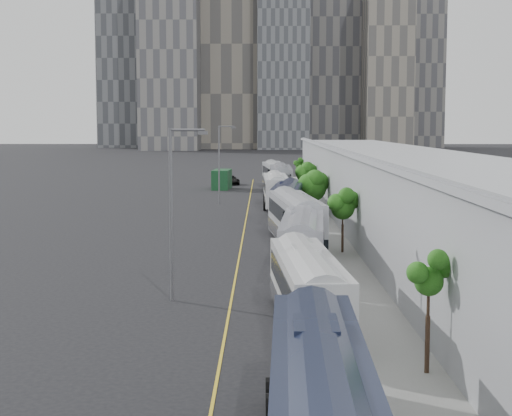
{
  "coord_description": "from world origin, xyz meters",
  "views": [
    {
      "loc": [
        0.18,
        0.26,
        9.23
      ],
      "look_at": [
        -0.35,
        59.5,
        3.0
      ],
      "focal_mm": 55.0,
      "sensor_mm": 36.0,
      "label": 1
    }
  ],
  "objects_px": {
    "bus_4": "(295,223)",
    "street_lamp_far": "(221,159)",
    "shipping_container": "(222,179)",
    "suv": "(231,180)",
    "bus_1": "(319,414)",
    "bus_5": "(287,204)",
    "bus_8": "(275,177)",
    "street_lamp_near": "(174,202)",
    "bus_2": "(307,296)",
    "bus_6": "(276,193)",
    "bus_3": "(303,247)",
    "bus_7": "(281,182)"
  },
  "relations": [
    {
      "from": "bus_4",
      "to": "street_lamp_far",
      "type": "relative_size",
      "value": 1.51
    },
    {
      "from": "shipping_container",
      "to": "suv",
      "type": "height_order",
      "value": "shipping_container"
    },
    {
      "from": "bus_1",
      "to": "bus_5",
      "type": "distance_m",
      "value": 56.01
    },
    {
      "from": "bus_8",
      "to": "suv",
      "type": "relative_size",
      "value": 2.68
    },
    {
      "from": "street_lamp_near",
      "to": "bus_2",
      "type": "bearing_deg",
      "value": -40.63
    },
    {
      "from": "bus_2",
      "to": "bus_6",
      "type": "relative_size",
      "value": 0.96
    },
    {
      "from": "street_lamp_near",
      "to": "suv",
      "type": "xyz_separation_m",
      "value": [
        -0.46,
        82.22,
        -4.54
      ]
    },
    {
      "from": "bus_3",
      "to": "bus_7",
      "type": "xyz_separation_m",
      "value": [
        -0.14,
        55.83,
        0.13
      ]
    },
    {
      "from": "bus_1",
      "to": "bus_7",
      "type": "distance_m",
      "value": 84.66
    },
    {
      "from": "bus_3",
      "to": "bus_4",
      "type": "xyz_separation_m",
      "value": [
        -0.01,
        11.35,
        0.11
      ]
    },
    {
      "from": "street_lamp_far",
      "to": "shipping_container",
      "type": "relative_size",
      "value": 1.58
    },
    {
      "from": "bus_1",
      "to": "suv",
      "type": "relative_size",
      "value": 2.5
    },
    {
      "from": "bus_3",
      "to": "bus_7",
      "type": "height_order",
      "value": "bus_7"
    },
    {
      "from": "street_lamp_near",
      "to": "suv",
      "type": "distance_m",
      "value": 82.34
    },
    {
      "from": "bus_1",
      "to": "bus_4",
      "type": "distance_m",
      "value": 40.18
    },
    {
      "from": "bus_5",
      "to": "shipping_container",
      "type": "distance_m",
      "value": 38.92
    },
    {
      "from": "bus_8",
      "to": "bus_3",
      "type": "bearing_deg",
      "value": -94.19
    },
    {
      "from": "suv",
      "to": "shipping_container",
      "type": "bearing_deg",
      "value": -106.63
    },
    {
      "from": "bus_3",
      "to": "bus_4",
      "type": "distance_m",
      "value": 11.35
    },
    {
      "from": "bus_1",
      "to": "bus_7",
      "type": "relative_size",
      "value": 0.92
    },
    {
      "from": "street_lamp_far",
      "to": "bus_8",
      "type": "bearing_deg",
      "value": 73.96
    },
    {
      "from": "bus_1",
      "to": "bus_3",
      "type": "height_order",
      "value": "bus_3"
    },
    {
      "from": "shipping_container",
      "to": "bus_3",
      "type": "bearing_deg",
      "value": -78.49
    },
    {
      "from": "bus_2",
      "to": "bus_3",
      "type": "xyz_separation_m",
      "value": [
        0.5,
        14.03,
        0.07
      ]
    },
    {
      "from": "bus_7",
      "to": "suv",
      "type": "distance_m",
      "value": 19.57
    },
    {
      "from": "street_lamp_far",
      "to": "suv",
      "type": "relative_size",
      "value": 1.81
    },
    {
      "from": "bus_7",
      "to": "bus_8",
      "type": "height_order",
      "value": "bus_7"
    },
    {
      "from": "bus_3",
      "to": "street_lamp_far",
      "type": "height_order",
      "value": "street_lamp_far"
    },
    {
      "from": "suv",
      "to": "street_lamp_near",
      "type": "bearing_deg",
      "value": -100.27
    },
    {
      "from": "bus_3",
      "to": "bus_6",
      "type": "bearing_deg",
      "value": 95.7
    },
    {
      "from": "bus_3",
      "to": "shipping_container",
      "type": "relative_size",
      "value": 2.23
    },
    {
      "from": "bus_4",
      "to": "bus_8",
      "type": "distance_m",
      "value": 55.47
    },
    {
      "from": "street_lamp_near",
      "to": "shipping_container",
      "type": "xyz_separation_m",
      "value": [
        -1.38,
        73.51,
        -3.84
      ]
    },
    {
      "from": "bus_3",
      "to": "suv",
      "type": "relative_size",
      "value": 2.55
    },
    {
      "from": "bus_5",
      "to": "bus_7",
      "type": "relative_size",
      "value": 0.93
    },
    {
      "from": "bus_7",
      "to": "street_lamp_near",
      "type": "bearing_deg",
      "value": -96.33
    },
    {
      "from": "bus_7",
      "to": "shipping_container",
      "type": "relative_size",
      "value": 2.37
    },
    {
      "from": "bus_2",
      "to": "suv",
      "type": "distance_m",
      "value": 88.22
    },
    {
      "from": "shipping_container",
      "to": "suv",
      "type": "xyz_separation_m",
      "value": [
        0.92,
        8.71,
        -0.7
      ]
    },
    {
      "from": "bus_3",
      "to": "street_lamp_near",
      "type": "height_order",
      "value": "street_lamp_near"
    },
    {
      "from": "street_lamp_far",
      "to": "suv",
      "type": "distance_m",
      "value": 31.11
    },
    {
      "from": "bus_3",
      "to": "bus_8",
      "type": "relative_size",
      "value": 0.95
    },
    {
      "from": "shipping_container",
      "to": "street_lamp_near",
      "type": "bearing_deg",
      "value": -84.88
    },
    {
      "from": "bus_7",
      "to": "street_lamp_near",
      "type": "xyz_separation_m",
      "value": [
        -7.02,
        -64.15,
        3.54
      ]
    },
    {
      "from": "suv",
      "to": "bus_1",
      "type": "bearing_deg",
      "value": -96.91
    },
    {
      "from": "bus_7",
      "to": "bus_1",
      "type": "bearing_deg",
      "value": -90.68
    },
    {
      "from": "shipping_container",
      "to": "suv",
      "type": "bearing_deg",
      "value": 88.0
    },
    {
      "from": "bus_2",
      "to": "bus_5",
      "type": "height_order",
      "value": "bus_5"
    },
    {
      "from": "bus_1",
      "to": "bus_6",
      "type": "xyz_separation_m",
      "value": [
        -0.02,
        69.4,
        0.03
      ]
    },
    {
      "from": "bus_3",
      "to": "bus_7",
      "type": "bearing_deg",
      "value": 94.37
    }
  ]
}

